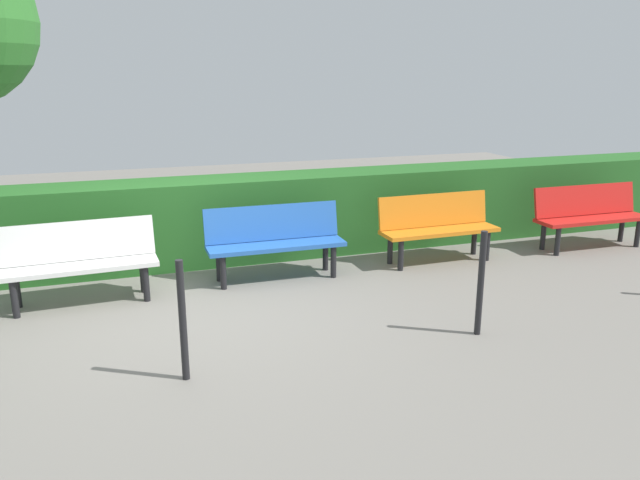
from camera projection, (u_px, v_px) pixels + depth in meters
ground_plane at (200, 311)px, 6.31m from camera, size 20.21×20.21×0.00m
bench_red at (589, 213)px, 8.50m from camera, size 1.65×0.49×0.86m
bench_orange at (437, 224)px, 7.89m from camera, size 1.55×0.47×0.86m
bench_blue at (275, 238)px, 7.23m from camera, size 1.62×0.48×0.86m
bench_white at (79, 259)px, 6.45m from camera, size 1.59×0.53×0.86m
hedge_row at (254, 217)px, 8.05m from camera, size 16.21×0.76×1.07m
railing_post_mid at (481, 284)px, 5.64m from camera, size 0.06×0.06×1.00m
railing_post_far at (183, 321)px, 4.80m from camera, size 0.06×0.06×1.00m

